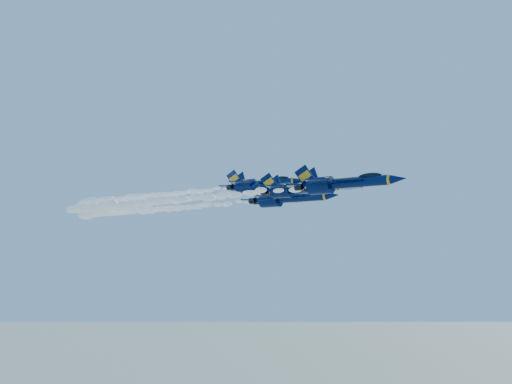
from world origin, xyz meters
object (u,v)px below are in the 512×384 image
Objects in this scene: jet_lead at (342,183)px; jet_fourth at (261,184)px; jet_third at (287,198)px; jet_second at (299,189)px.

jet_fourth is at bearing 140.30° from jet_lead.
jet_lead is at bearing -39.70° from jet_fourth.
jet_third is at bearing -37.00° from jet_fourth.
jet_third is 15.83m from jet_fourth.
jet_second is (-9.68, 5.29, 0.46)m from jet_lead.
jet_lead is 1.03× the size of jet_second.
jet_lead is 24.48m from jet_third.
jet_third is at bearing 138.63° from jet_lead.
jet_fourth is (-12.13, 9.14, 4.50)m from jet_third.
jet_third reaches higher than jet_lead.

